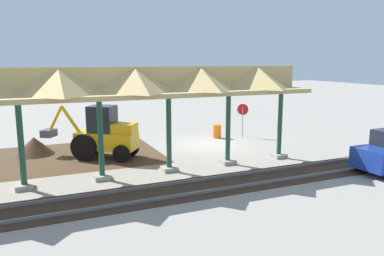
% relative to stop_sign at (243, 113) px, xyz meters
% --- Properties ---
extents(ground_plane, '(120.00, 120.00, 0.00)m').
position_rel_stop_sign_xyz_m(ground_plane, '(3.22, 1.29, -1.64)').
color(ground_plane, gray).
extents(dirt_work_zone, '(9.57, 7.00, 0.01)m').
position_rel_stop_sign_xyz_m(dirt_work_zone, '(11.41, 0.84, -1.63)').
color(dirt_work_zone, '#4C3823').
rests_on(dirt_work_zone, ground).
extents(platform_canopy, '(16.91, 3.20, 4.90)m').
position_rel_stop_sign_xyz_m(platform_canopy, '(8.97, 5.62, 2.52)').
color(platform_canopy, '#9E998E').
rests_on(platform_canopy, ground).
extents(rail_tracks, '(60.00, 2.58, 0.15)m').
position_rel_stop_sign_xyz_m(rail_tracks, '(3.22, 8.40, -1.61)').
color(rail_tracks, slate).
rests_on(rail_tracks, ground).
extents(stop_sign, '(0.61, 0.51, 2.27)m').
position_rel_stop_sign_xyz_m(stop_sign, '(0.00, 0.00, 0.00)').
color(stop_sign, gray).
rests_on(stop_sign, ground).
extents(backhoe, '(4.98, 3.95, 2.82)m').
position_rel_stop_sign_xyz_m(backhoe, '(9.75, 1.94, -0.37)').
color(backhoe, '#EAB214').
rests_on(backhoe, ground).
extents(dirt_mound, '(4.37, 4.37, 1.98)m').
position_rel_stop_sign_xyz_m(dirt_mound, '(13.19, -0.34, -1.64)').
color(dirt_mound, '#4C3823').
rests_on(dirt_mound, ground).
extents(traffic_barrel, '(0.56, 0.56, 0.90)m').
position_rel_stop_sign_xyz_m(traffic_barrel, '(1.77, -0.37, -1.19)').
color(traffic_barrel, orange).
rests_on(traffic_barrel, ground).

